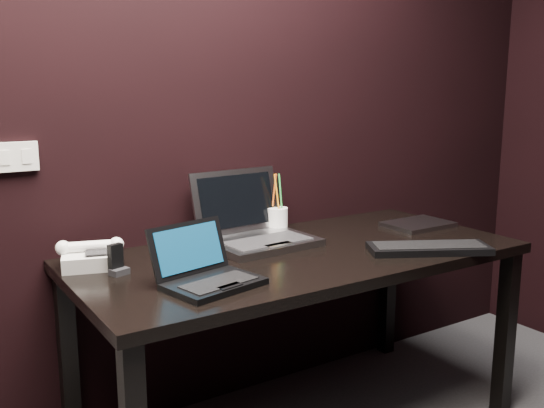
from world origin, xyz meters
TOP-DOWN VIEW (x-y plane):
  - wall_back at (0.00, 1.80)m, footprint 4.00×0.00m
  - wall_switch at (-0.62, 1.79)m, footprint 0.15×0.02m
  - desk at (0.30, 1.40)m, footprint 1.70×0.80m
  - netbook at (-0.18, 1.24)m, footprint 0.34×0.31m
  - silver_laptop at (0.21, 1.59)m, footprint 0.43×0.39m
  - ext_keyboard at (0.70, 1.13)m, footprint 0.47×0.35m
  - closed_laptop at (0.98, 1.45)m, footprint 0.29×0.21m
  - desk_phone at (-0.43, 1.62)m, footprint 0.23×0.22m
  - mobile_phone at (-0.38, 1.50)m, footprint 0.07×0.06m
  - pen_cup at (0.39, 1.69)m, footprint 0.11×0.11m

SIDE VIEW (x-z plane):
  - desk at x=0.30m, z-range 0.29..1.03m
  - closed_laptop at x=0.98m, z-range 0.74..0.76m
  - ext_keyboard at x=0.70m, z-range 0.74..0.77m
  - netbook at x=-0.18m, z-range 0.69..0.87m
  - mobile_phone at x=-0.38m, z-range 0.73..0.83m
  - desk_phone at x=-0.43m, z-range 0.73..0.84m
  - silver_laptop at x=0.21m, z-range 0.65..0.93m
  - pen_cup at x=0.39m, z-range 0.67..0.93m
  - wall_switch at x=-0.62m, z-range 1.07..1.17m
  - wall_back at x=0.00m, z-range -0.70..3.30m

